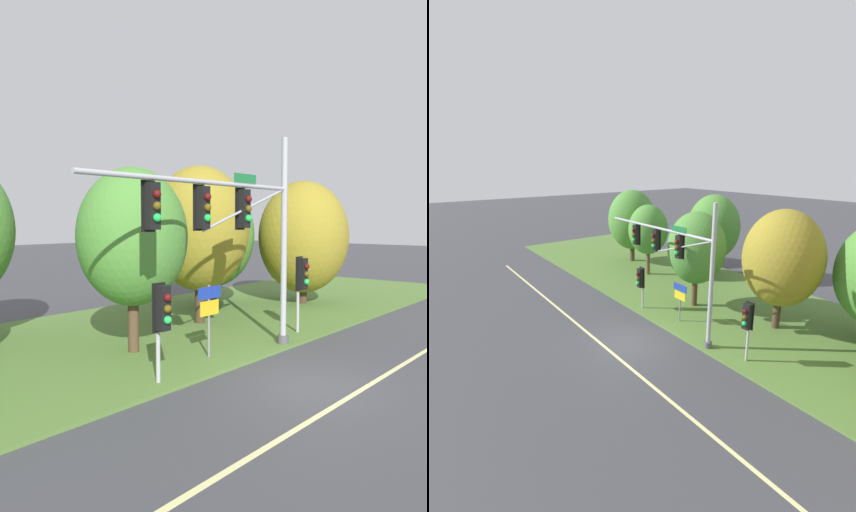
% 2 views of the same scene
% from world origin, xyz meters
% --- Properties ---
extents(ground_plane, '(160.00, 160.00, 0.00)m').
position_xyz_m(ground_plane, '(0.00, 0.00, 0.00)').
color(ground_plane, '#3D3D42').
extents(lane_stripe, '(36.00, 0.16, 0.01)m').
position_xyz_m(lane_stripe, '(0.00, -1.20, 0.00)').
color(lane_stripe, beige).
rests_on(lane_stripe, ground).
extents(grass_verge, '(48.00, 11.50, 0.10)m').
position_xyz_m(grass_verge, '(0.00, 8.25, 0.05)').
color(grass_verge, '#517533').
rests_on(grass_verge, ground).
extents(traffic_signal_mast, '(8.82, 0.49, 7.30)m').
position_xyz_m(traffic_signal_mast, '(0.39, 2.92, 4.45)').
color(traffic_signal_mast, '#9EA0A5').
rests_on(traffic_signal_mast, grass_verge).
extents(pedestrian_signal_near_kerb, '(0.46, 0.55, 3.00)m').
position_xyz_m(pedestrian_signal_near_kerb, '(5.01, 3.31, 2.26)').
color(pedestrian_signal_near_kerb, '#9EA0A5').
rests_on(pedestrian_signal_near_kerb, grass_verge).
extents(pedestrian_signal_further_along, '(0.46, 0.55, 2.74)m').
position_xyz_m(pedestrian_signal_further_along, '(-2.80, 2.99, 2.03)').
color(pedestrian_signal_further_along, '#9EA0A5').
rests_on(pedestrian_signal_further_along, grass_verge).
extents(route_sign_post, '(1.08, 0.08, 2.34)m').
position_xyz_m(route_sign_post, '(0.02, 3.77, 1.70)').
color(route_sign_post, slate).
rests_on(route_sign_post, grass_verge).
extents(tree_nearest_road, '(4.40, 4.40, 6.67)m').
position_xyz_m(tree_nearest_road, '(-12.27, 8.93, 4.01)').
color(tree_nearest_road, '#4C3823').
rests_on(tree_nearest_road, grass_verge).
extents(tree_left_of_mast, '(3.24, 3.24, 5.81)m').
position_xyz_m(tree_left_of_mast, '(-8.10, 7.63, 3.87)').
color(tree_left_of_mast, brown).
rests_on(tree_left_of_mast, grass_verge).
extents(tree_behind_signpost, '(4.16, 4.16, 6.66)m').
position_xyz_m(tree_behind_signpost, '(-4.67, 11.58, 4.14)').
color(tree_behind_signpost, brown).
rests_on(tree_behind_signpost, grass_verge).
extents(tree_mid_verge, '(3.68, 3.68, 6.16)m').
position_xyz_m(tree_mid_verge, '(-1.14, 6.13, 3.95)').
color(tree_mid_verge, '#4C3823').
rests_on(tree_mid_verge, grass_verge).
extents(tree_tall_centre, '(4.26, 4.26, 6.73)m').
position_xyz_m(tree_tall_centre, '(3.84, 7.63, 4.15)').
color(tree_tall_centre, '#423021').
rests_on(tree_tall_centre, grass_verge).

